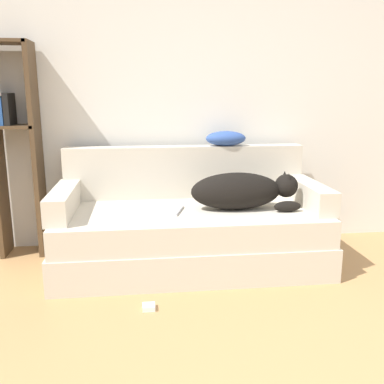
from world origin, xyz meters
The scene contains 10 objects.
wall_back centered at (0.00, 2.68, 1.35)m, with size 8.14×0.06×2.70m.
couch centered at (-0.23, 2.09, 0.21)m, with size 1.96×0.93×0.44m.
couch_backrest centered at (-0.23, 2.48, 0.64)m, with size 1.92×0.15×0.42m.
couch_arm_left centered at (-1.13, 2.08, 0.52)m, with size 0.15×0.74×0.18m.
couch_arm_right centered at (0.68, 2.08, 0.52)m, with size 0.15×0.74×0.18m.
dog centered at (0.15, 2.04, 0.57)m, with size 0.79×0.29×0.27m.
laptop centered at (-0.46, 2.07, 0.44)m, with size 0.39×0.33×0.02m.
throw_pillow centered at (0.11, 2.46, 0.91)m, with size 0.32×0.17×0.12m.
bookshelf centered at (-1.53, 2.49, 0.91)m, with size 0.33×0.26×1.64m.
power_adapter centered at (-0.55, 1.43, 0.01)m, with size 0.08×0.08×0.03m.
Camera 1 is at (-0.58, -0.93, 1.27)m, focal length 40.00 mm.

